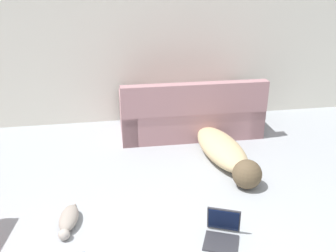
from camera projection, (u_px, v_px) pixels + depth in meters
name	position (u px, v px, depth m)	size (l,w,h in m)	color
wall_back	(120.00, 33.00, 5.19)	(7.38, 0.06, 2.59)	silver
couch	(190.00, 115.00, 5.17)	(1.90, 0.88, 0.80)	#A3757A
dog	(225.00, 152.00, 4.38)	(0.56, 1.69, 0.31)	tan
cat	(68.00, 220.00, 3.35)	(0.21, 0.54, 0.13)	gray
laptop_open	(223.00, 229.00, 3.19)	(0.38, 0.40, 0.26)	#2D2D33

